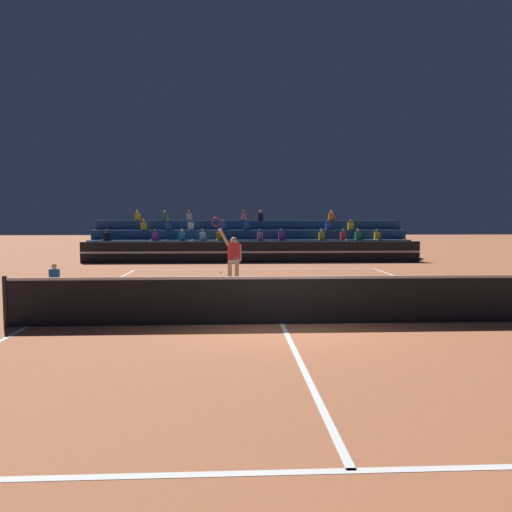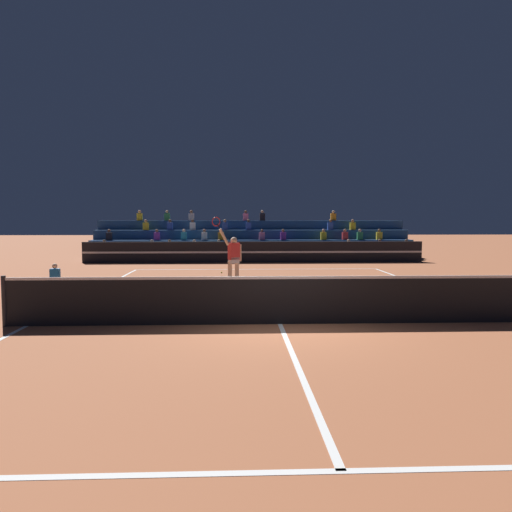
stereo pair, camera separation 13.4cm
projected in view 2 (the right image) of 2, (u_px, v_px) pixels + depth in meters
ground_plane at (280, 324)px, 10.99m from camera, size 120.00×120.00×0.00m
court_lines at (280, 324)px, 10.99m from camera, size 11.10×23.90×0.01m
tennis_net at (280, 300)px, 10.95m from camera, size 12.00×0.10×1.10m
sponsor_banner_wall at (254, 252)px, 26.46m from camera, size 18.00×0.26×1.10m
bleacher_stand at (252, 244)px, 29.59m from camera, size 18.41×3.80×2.83m
ball_kid_courtside at (55, 279)px, 16.45m from camera, size 0.30×0.36×0.84m
tennis_player at (233, 259)px, 16.53m from camera, size 1.01×0.62×2.43m
tennis_ball at (222, 272)px, 21.21m from camera, size 0.07×0.07×0.07m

